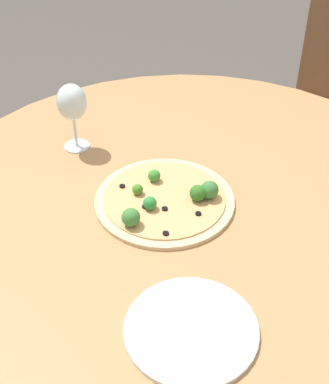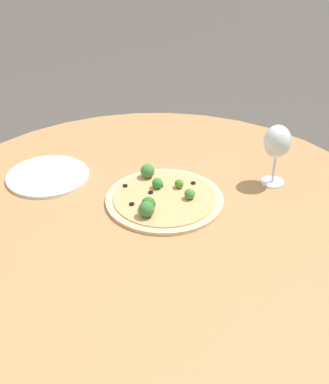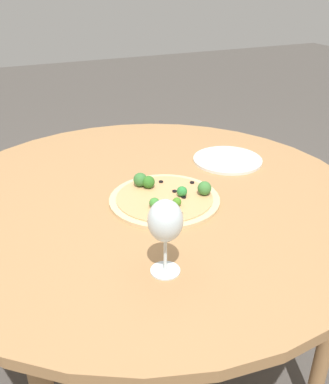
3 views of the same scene
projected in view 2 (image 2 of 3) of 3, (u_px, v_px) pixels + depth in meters
The scene contains 4 objects.
dining_table at pixel (154, 230), 1.47m from camera, with size 1.34×1.34×0.72m.
pizza at pixel (163, 198), 1.49m from camera, with size 0.33×0.33×0.06m.
wine_glass at pixel (277, 143), 1.51m from camera, with size 0.08×0.08×0.18m.
plate_near at pixel (48, 176), 1.60m from camera, with size 0.25×0.25×0.01m.
Camera 2 is at (0.76, 0.92, 1.54)m, focal length 50.00 mm.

